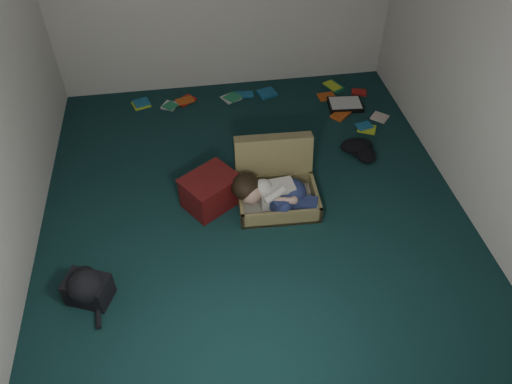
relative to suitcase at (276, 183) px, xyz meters
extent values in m
plane|color=#113131|center=(-0.24, -0.14, -0.17)|extent=(4.50, 4.50, 0.00)
plane|color=silver|center=(-0.24, -2.39, 1.13)|extent=(4.50, 0.00, 4.50)
plane|color=silver|center=(1.76, -0.14, 1.13)|extent=(0.00, 4.50, 4.50)
cube|color=olive|center=(-0.01, -0.15, -0.08)|extent=(0.78, 0.57, 0.17)
cube|color=beige|center=(-0.01, -0.15, -0.12)|extent=(0.71, 0.51, 0.02)
cube|color=olive|center=(0.01, 0.20, 0.10)|extent=(0.77, 0.27, 0.56)
cube|color=silver|center=(-0.03, -0.17, 0.02)|extent=(0.34, 0.21, 0.24)
sphere|color=tan|center=(-0.27, -0.20, 0.08)|extent=(0.21, 0.21, 0.21)
ellipsoid|color=black|center=(-0.31, -0.13, 0.12)|extent=(0.27, 0.29, 0.24)
ellipsoid|color=navy|center=(0.13, -0.17, 0.02)|extent=(0.25, 0.29, 0.24)
cube|color=navy|center=(0.04, -0.28, 0.00)|extent=(0.31, 0.23, 0.15)
cube|color=navy|center=(0.20, -0.30, -0.02)|extent=(0.29, 0.21, 0.12)
sphere|color=white|center=(0.31, -0.27, -0.04)|extent=(0.12, 0.12, 0.12)
sphere|color=white|center=(0.30, -0.35, -0.06)|extent=(0.11, 0.11, 0.11)
cylinder|color=tan|center=(0.02, -0.32, 0.06)|extent=(0.20, 0.07, 0.07)
cube|color=#5A1213|center=(-0.64, -0.03, -0.01)|extent=(0.60, 0.57, 0.32)
cube|color=#5A1213|center=(-0.64, -0.03, 0.16)|extent=(0.63, 0.60, 0.02)
cube|color=black|center=(1.11, 1.38, -0.14)|extent=(0.43, 0.34, 0.05)
cube|color=white|center=(1.11, 1.38, -0.11)|extent=(0.39, 0.30, 0.01)
cube|color=#C5E127|center=(-1.33, 1.79, -0.16)|extent=(0.20, 0.15, 0.02)
cube|color=#B41A18|center=(-0.79, 1.79, -0.16)|extent=(0.25, 0.24, 0.02)
cube|color=silver|center=(-0.23, 1.77, -0.16)|extent=(0.20, 0.23, 0.02)
cube|color=#1A6391|center=(0.22, 1.79, -0.16)|extent=(0.21, 0.24, 0.02)
cube|color=#D05218|center=(0.94, 1.61, -0.16)|extent=(0.25, 0.23, 0.02)
cube|color=#248553|center=(1.09, 1.81, -0.16)|extent=(0.21, 0.17, 0.02)
cube|color=#AA2A79|center=(1.21, 1.42, -0.16)|extent=(0.25, 0.24, 0.02)
cube|color=beige|center=(1.45, 1.08, -0.16)|extent=(0.18, 0.22, 0.02)
cube|color=#C5E127|center=(1.23, 0.89, -0.16)|extent=(0.22, 0.24, 0.02)
cube|color=#B41A18|center=(1.37, 1.64, -0.16)|extent=(0.25, 0.22, 0.02)
cube|color=silver|center=(-0.99, 1.71, -0.16)|extent=(0.22, 0.18, 0.02)
cube|color=#1A6391|center=(-0.06, 1.81, -0.16)|extent=(0.25, 0.25, 0.02)
cube|color=#D05218|center=(1.01, 1.21, -0.16)|extent=(0.17, 0.21, 0.02)
camera|label=1|loc=(-0.74, -3.47, 3.30)|focal=35.00mm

